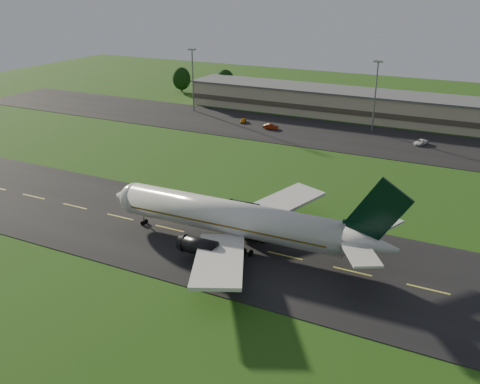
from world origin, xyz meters
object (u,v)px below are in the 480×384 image
at_px(light_mast_west, 193,73).
at_px(terminal, 390,108).
at_px(service_vehicle_c, 421,142).
at_px(light_mast_centre, 376,88).
at_px(airliner, 236,219).
at_px(service_vehicle_b, 271,126).
at_px(service_vehicle_a, 243,120).

bearing_deg(light_mast_west, terminal, 14.76).
bearing_deg(service_vehicle_c, light_mast_centre, 174.58).
height_order(light_mast_west, service_vehicle_c, light_mast_west).
distance_m(airliner, service_vehicle_c, 75.67).
relative_size(light_mast_centre, service_vehicle_b, 4.64).
xyz_separation_m(terminal, service_vehicle_b, (-28.85, -26.07, -3.17)).
distance_m(airliner, service_vehicle_a, 81.37).
xyz_separation_m(light_mast_centre, service_vehicle_c, (14.69, -6.46, -11.97)).
relative_size(light_mast_centre, service_vehicle_a, 5.74).
distance_m(service_vehicle_b, service_vehicle_c, 42.28).
bearing_deg(service_vehicle_a, service_vehicle_c, -14.70).
bearing_deg(service_vehicle_c, airliner, -85.06).
bearing_deg(light_mast_west, airliner, -54.43).
distance_m(service_vehicle_a, service_vehicle_c, 52.77).
height_order(service_vehicle_a, service_vehicle_c, service_vehicle_c).
bearing_deg(airliner, service_vehicle_a, 114.27).
xyz_separation_m(terminal, service_vehicle_a, (-39.48, -22.94, -3.29)).
height_order(service_vehicle_b, service_vehicle_c, service_vehicle_b).
relative_size(service_vehicle_a, service_vehicle_b, 0.81).
relative_size(light_mast_west, service_vehicle_a, 5.74).
relative_size(light_mast_west, service_vehicle_b, 4.64).
bearing_deg(light_mast_west, light_mast_centre, 0.00).
bearing_deg(service_vehicle_a, service_vehicle_b, -31.47).
bearing_deg(terminal, service_vehicle_c, -59.60).
height_order(terminal, light_mast_west, light_mast_west).
xyz_separation_m(light_mast_west, service_vehicle_b, (32.55, -9.89, -11.92)).
distance_m(terminal, light_mast_west, 64.10).
height_order(airliner, service_vehicle_a, airliner).
height_order(light_mast_centre, service_vehicle_b, light_mast_centre).
relative_size(airliner, service_vehicle_c, 10.69).
xyz_separation_m(terminal, service_vehicle_c, (13.29, -22.64, -3.22)).
bearing_deg(service_vehicle_b, light_mast_centre, -80.53).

